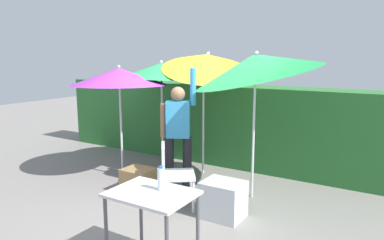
{
  "coord_description": "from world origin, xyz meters",
  "views": [
    {
      "loc": [
        2.81,
        -4.25,
        2.06
      ],
      "look_at": [
        0.0,
        0.3,
        1.1
      ],
      "focal_mm": 33.54,
      "sensor_mm": 36.0,
      "label": 1
    }
  ],
  "objects_px": {
    "folding_table": "(152,202)",
    "crate_cardboard": "(138,181)",
    "chair_plastic": "(173,172)",
    "bottle_water": "(161,179)",
    "cooler_box": "(223,200)",
    "person_vendor": "(178,130)",
    "umbrella_rainbow": "(206,62)",
    "umbrella_orange": "(256,66)",
    "umbrella_yellow": "(161,71)",
    "umbrella_navy": "(119,77)"
  },
  "relations": [
    {
      "from": "folding_table",
      "to": "crate_cardboard",
      "type": "bearing_deg",
      "value": 134.14
    },
    {
      "from": "chair_plastic",
      "to": "bottle_water",
      "type": "relative_size",
      "value": 3.71
    },
    {
      "from": "cooler_box",
      "to": "bottle_water",
      "type": "bearing_deg",
      "value": -92.13
    },
    {
      "from": "chair_plastic",
      "to": "cooler_box",
      "type": "bearing_deg",
      "value": 7.14
    },
    {
      "from": "bottle_water",
      "to": "cooler_box",
      "type": "bearing_deg",
      "value": 87.87
    },
    {
      "from": "folding_table",
      "to": "bottle_water",
      "type": "bearing_deg",
      "value": 65.89
    },
    {
      "from": "crate_cardboard",
      "to": "cooler_box",
      "type": "bearing_deg",
      "value": -3.01
    },
    {
      "from": "cooler_box",
      "to": "folding_table",
      "type": "relative_size",
      "value": 0.65
    },
    {
      "from": "person_vendor",
      "to": "cooler_box",
      "type": "relative_size",
      "value": 3.64
    },
    {
      "from": "umbrella_rainbow",
      "to": "folding_table",
      "type": "xyz_separation_m",
      "value": [
        0.99,
        -2.8,
        -1.27
      ]
    },
    {
      "from": "umbrella_orange",
      "to": "umbrella_yellow",
      "type": "distance_m",
      "value": 2.01
    },
    {
      "from": "umbrella_rainbow",
      "to": "umbrella_navy",
      "type": "bearing_deg",
      "value": -140.92
    },
    {
      "from": "person_vendor",
      "to": "umbrella_rainbow",
      "type": "bearing_deg",
      "value": 90.27
    },
    {
      "from": "umbrella_rainbow",
      "to": "umbrella_orange",
      "type": "height_order",
      "value": "umbrella_rainbow"
    },
    {
      "from": "umbrella_orange",
      "to": "cooler_box",
      "type": "xyz_separation_m",
      "value": [
        -0.07,
        -0.81,
        -1.69
      ]
    },
    {
      "from": "bottle_water",
      "to": "umbrella_navy",
      "type": "bearing_deg",
      "value": 140.5
    },
    {
      "from": "umbrella_orange",
      "to": "crate_cardboard",
      "type": "bearing_deg",
      "value": -154.73
    },
    {
      "from": "umbrella_navy",
      "to": "crate_cardboard",
      "type": "height_order",
      "value": "umbrella_navy"
    },
    {
      "from": "umbrella_navy",
      "to": "bottle_water",
      "type": "bearing_deg",
      "value": -39.5
    },
    {
      "from": "umbrella_navy",
      "to": "person_vendor",
      "type": "height_order",
      "value": "umbrella_navy"
    },
    {
      "from": "umbrella_orange",
      "to": "bottle_water",
      "type": "height_order",
      "value": "umbrella_orange"
    },
    {
      "from": "umbrella_orange",
      "to": "umbrella_navy",
      "type": "bearing_deg",
      "value": -172.94
    },
    {
      "from": "umbrella_navy",
      "to": "chair_plastic",
      "type": "height_order",
      "value": "umbrella_navy"
    },
    {
      "from": "umbrella_yellow",
      "to": "bottle_water",
      "type": "xyz_separation_m",
      "value": [
        1.84,
        -2.51,
        -0.91
      ]
    },
    {
      "from": "umbrella_yellow",
      "to": "cooler_box",
      "type": "relative_size",
      "value": 3.83
    },
    {
      "from": "umbrella_navy",
      "to": "cooler_box",
      "type": "xyz_separation_m",
      "value": [
        2.21,
        -0.53,
        -1.48
      ]
    },
    {
      "from": "umbrella_orange",
      "to": "person_vendor",
      "type": "bearing_deg",
      "value": -168.67
    },
    {
      "from": "crate_cardboard",
      "to": "umbrella_navy",
      "type": "bearing_deg",
      "value": 148.54
    },
    {
      "from": "umbrella_navy",
      "to": "umbrella_orange",
      "type": "bearing_deg",
      "value": 7.06
    },
    {
      "from": "umbrella_yellow",
      "to": "cooler_box",
      "type": "bearing_deg",
      "value": -33.67
    },
    {
      "from": "umbrella_orange",
      "to": "umbrella_yellow",
      "type": "height_order",
      "value": "umbrella_orange"
    },
    {
      "from": "umbrella_navy",
      "to": "bottle_water",
      "type": "distance_m",
      "value": 2.93
    },
    {
      "from": "umbrella_rainbow",
      "to": "folding_table",
      "type": "bearing_deg",
      "value": -70.45
    },
    {
      "from": "chair_plastic",
      "to": "cooler_box",
      "type": "xyz_separation_m",
      "value": [
        0.72,
        0.09,
        -0.27
      ]
    },
    {
      "from": "umbrella_yellow",
      "to": "person_vendor",
      "type": "height_order",
      "value": "umbrella_yellow"
    },
    {
      "from": "umbrella_rainbow",
      "to": "cooler_box",
      "type": "bearing_deg",
      "value": -53.12
    },
    {
      "from": "umbrella_rainbow",
      "to": "person_vendor",
      "type": "height_order",
      "value": "umbrella_rainbow"
    },
    {
      "from": "bottle_water",
      "to": "umbrella_orange",
      "type": "bearing_deg",
      "value": 86.76
    },
    {
      "from": "umbrella_navy",
      "to": "umbrella_yellow",
      "type": "bearing_deg",
      "value": 65.52
    },
    {
      "from": "umbrella_rainbow",
      "to": "chair_plastic",
      "type": "distance_m",
      "value": 2.14
    },
    {
      "from": "umbrella_rainbow",
      "to": "cooler_box",
      "type": "height_order",
      "value": "umbrella_rainbow"
    },
    {
      "from": "chair_plastic",
      "to": "bottle_water",
      "type": "distance_m",
      "value": 1.4
    },
    {
      "from": "cooler_box",
      "to": "umbrella_yellow",
      "type": "bearing_deg",
      "value": 146.33
    },
    {
      "from": "umbrella_yellow",
      "to": "bottle_water",
      "type": "relative_size",
      "value": 8.25
    },
    {
      "from": "umbrella_rainbow",
      "to": "umbrella_yellow",
      "type": "distance_m",
      "value": 0.84
    },
    {
      "from": "cooler_box",
      "to": "umbrella_navy",
      "type": "bearing_deg",
      "value": 166.61
    },
    {
      "from": "umbrella_yellow",
      "to": "umbrella_navy",
      "type": "height_order",
      "value": "umbrella_yellow"
    },
    {
      "from": "umbrella_rainbow",
      "to": "umbrella_navy",
      "type": "relative_size",
      "value": 1.26
    },
    {
      "from": "person_vendor",
      "to": "chair_plastic",
      "type": "height_order",
      "value": "person_vendor"
    },
    {
      "from": "chair_plastic",
      "to": "crate_cardboard",
      "type": "relative_size",
      "value": 2.06
    }
  ]
}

